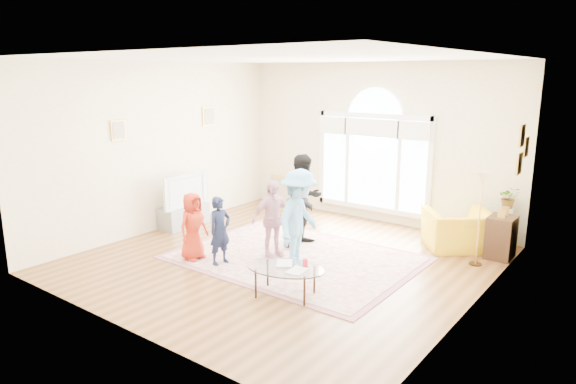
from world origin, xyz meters
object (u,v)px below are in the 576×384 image
Objects in this scene: coffee_table at (285,269)px; area_rug at (295,257)px; tv_console at (184,216)px; television at (183,190)px; armchair at (458,230)px.

area_rug is at bearing 105.62° from coffee_table.
coffee_table is (0.77, -1.28, 0.39)m from area_rug.
tv_console is 0.80× the size of coffee_table.
television is 5.19m from armchair.
area_rug is 1.54m from coffee_table.
tv_console is 0.90× the size of television.
television reaches higher than coffee_table.
television is at bearing -17.78° from armchair.
television is at bearing 177.19° from area_rug.
area_rug is at bearing -2.81° from television.
tv_console is 0.95× the size of armchair.
armchair reaches higher than coffee_table.
television reaches higher than area_rug.
tv_console is at bearing 177.20° from area_rug.
coffee_table is 1.18× the size of armchair.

